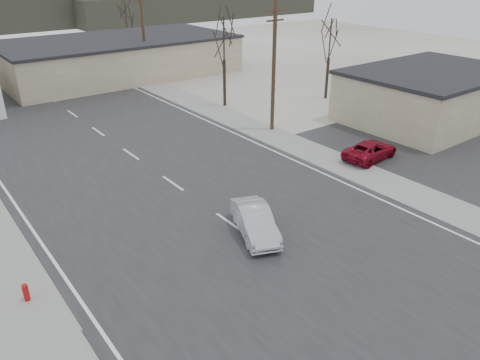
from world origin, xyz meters
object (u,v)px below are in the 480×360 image
at_px(car_parked_red, 370,150).
at_px(car_parked_dark_b, 433,123).
at_px(car_far_a, 58,64).
at_px(sedan_crossing, 255,221).
at_px(fire_hydrant, 26,292).

distance_m(car_parked_red, car_parked_dark_b, 8.42).
xyz_separation_m(car_parked_red, car_parked_dark_b, (8.40, 0.51, 0.16)).
distance_m(car_far_a, car_parked_dark_b, 44.07).
bearing_deg(car_parked_dark_b, sedan_crossing, 102.61).
height_order(fire_hydrant, car_parked_dark_b, car_parked_dark_b).
bearing_deg(sedan_crossing, car_parked_dark_b, 31.59).
bearing_deg(fire_hydrant, car_far_a, 70.55).
distance_m(sedan_crossing, car_parked_red, 12.86).
distance_m(car_far_a, car_parked_red, 42.18).
bearing_deg(fire_hydrant, car_parked_red, 3.04).
bearing_deg(car_parked_red, car_far_a, 5.51).
xyz_separation_m(car_far_a, car_parked_dark_b, (16.44, -40.89, -0.03)).
height_order(car_far_a, car_parked_red, car_far_a).
bearing_deg(car_parked_red, fire_hydrant, 87.56).
distance_m(sedan_crossing, car_far_a, 44.48).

